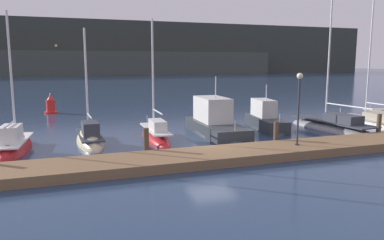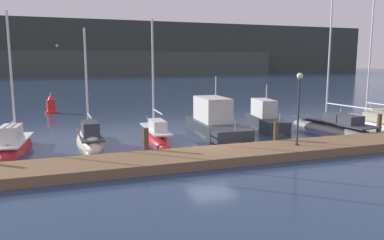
# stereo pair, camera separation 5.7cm
# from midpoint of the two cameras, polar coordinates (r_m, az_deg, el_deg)

# --- Properties ---
(ground_plane) EXTENTS (400.00, 400.00, 0.00)m
(ground_plane) POSITION_cam_midpoint_polar(r_m,az_deg,el_deg) (20.80, 2.90, -4.57)
(ground_plane) COLOR navy
(dock) EXTENTS (45.99, 2.80, 0.45)m
(dock) POSITION_cam_midpoint_polar(r_m,az_deg,el_deg) (18.83, 5.40, -5.33)
(dock) COLOR brown
(dock) RESTS_ON ground
(mooring_pile_2) EXTENTS (0.28, 0.28, 1.54)m
(mooring_pile_2) POSITION_cam_midpoint_polar(r_m,az_deg,el_deg) (19.06, -7.07, -3.50)
(mooring_pile_2) COLOR #4C3D2D
(mooring_pile_2) RESTS_ON ground
(mooring_pile_3) EXTENTS (0.28, 0.28, 1.46)m
(mooring_pile_3) POSITION_cam_midpoint_polar(r_m,az_deg,el_deg) (21.90, 12.60, -2.13)
(mooring_pile_3) COLOR #4C3D2D
(mooring_pile_3) RESTS_ON ground
(mooring_pile_4) EXTENTS (0.28, 0.28, 1.55)m
(mooring_pile_4) POSITION_cam_midpoint_polar(r_m,az_deg,el_deg) (26.64, 26.52, -0.83)
(mooring_pile_4) COLOR #4C3D2D
(mooring_pile_4) RESTS_ON ground
(sailboat_berth_3) EXTENTS (2.06, 5.40, 8.31)m
(sailboat_berth_3) POSITION_cam_midpoint_polar(r_m,az_deg,el_deg) (22.65, -25.49, -3.94)
(sailboat_berth_3) COLOR red
(sailboat_berth_3) RESTS_ON ground
(sailboat_berth_4) EXTENTS (1.62, 5.49, 7.62)m
(sailboat_berth_4) POSITION_cam_midpoint_polar(r_m,az_deg,el_deg) (23.18, -15.38, -3.17)
(sailboat_berth_4) COLOR beige
(sailboat_berth_4) RESTS_ON ground
(sailboat_berth_5) EXTENTS (1.45, 5.71, 8.00)m
(sailboat_berth_5) POSITION_cam_midpoint_polar(r_m,az_deg,el_deg) (23.52, -5.63, -2.61)
(sailboat_berth_5) COLOR red
(sailboat_berth_5) RESTS_ON ground
(motorboat_berth_6) EXTENTS (2.86, 7.56, 4.48)m
(motorboat_berth_6) POSITION_cam_midpoint_polar(r_m,az_deg,el_deg) (25.09, 3.49, -1.18)
(motorboat_berth_6) COLOR #2D3338
(motorboat_berth_6) RESTS_ON ground
(motorboat_berth_7) EXTENTS (2.55, 5.88, 3.68)m
(motorboat_berth_7) POSITION_cam_midpoint_polar(r_m,az_deg,el_deg) (27.64, 11.07, -0.46)
(motorboat_berth_7) COLOR #2D3338
(motorboat_berth_7) RESTS_ON ground
(sailboat_berth_8) EXTENTS (2.82, 8.13, 12.28)m
(sailboat_berth_8) POSITION_cam_midpoint_polar(r_m,az_deg,el_deg) (28.42, 20.57, -1.17)
(sailboat_berth_8) COLOR gray
(sailboat_berth_8) RESTS_ON ground
(sailboat_berth_9) EXTENTS (2.32, 7.18, 10.91)m
(sailboat_berth_9) POSITION_cam_midpoint_polar(r_m,az_deg,el_deg) (31.74, 25.61, -0.56)
(sailboat_berth_9) COLOR white
(sailboat_berth_9) RESTS_ON ground
(channel_buoy) EXTENTS (1.19, 1.19, 1.91)m
(channel_buoy) POSITION_cam_midpoint_polar(r_m,az_deg,el_deg) (37.91, -20.78, 2.04)
(channel_buoy) COLOR red
(channel_buoy) RESTS_ON ground
(dock_lamppost) EXTENTS (0.32, 0.32, 3.81)m
(dock_lamppost) POSITION_cam_midpoint_polar(r_m,az_deg,el_deg) (20.32, 15.91, 3.41)
(dock_lamppost) COLOR #2D2D33
(dock_lamppost) RESTS_ON dock
(hillside_backdrop) EXTENTS (240.00, 23.00, 19.67)m
(hillside_backdrop) POSITION_cam_midpoint_polar(r_m,az_deg,el_deg) (144.84, -16.71, 10.18)
(hillside_backdrop) COLOR #333833
(hillside_backdrop) RESTS_ON ground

